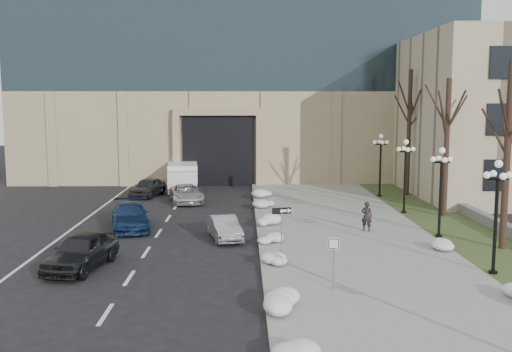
# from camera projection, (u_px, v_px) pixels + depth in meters

# --- Properties ---
(ground) EXTENTS (160.00, 160.00, 0.00)m
(ground) POSITION_uv_depth(u_px,v_px,m) (307.00, 337.00, 17.14)
(ground) COLOR black
(ground) RESTS_ON ground
(sidewalk) EXTENTS (9.00, 40.00, 0.12)m
(sidewalk) POSITION_uv_depth(u_px,v_px,m) (342.00, 231.00, 31.10)
(sidewalk) COLOR gray
(sidewalk) RESTS_ON ground
(curb) EXTENTS (0.30, 40.00, 0.14)m
(curb) POSITION_uv_depth(u_px,v_px,m) (260.00, 231.00, 31.00)
(curb) COLOR gray
(curb) RESTS_ON ground
(grass_strip) EXTENTS (4.00, 40.00, 0.10)m
(grass_strip) POSITION_uv_depth(u_px,v_px,m) (460.00, 231.00, 31.25)
(grass_strip) COLOR #364723
(grass_strip) RESTS_ON ground
(stone_wall) EXTENTS (0.50, 30.00, 0.70)m
(stone_wall) POSITION_uv_depth(u_px,v_px,m) (481.00, 218.00, 33.24)
(stone_wall) COLOR slate
(stone_wall) RESTS_ON ground
(car_a) EXTENTS (2.68, 4.78, 1.54)m
(car_a) POSITION_uv_depth(u_px,v_px,m) (81.00, 251.00, 24.17)
(car_a) COLOR black
(car_a) RESTS_ON ground
(car_b) EXTENTS (2.15, 3.93, 1.23)m
(car_b) POSITION_uv_depth(u_px,v_px,m) (224.00, 227.00, 29.48)
(car_b) COLOR #929499
(car_b) RESTS_ON ground
(car_c) EXTENTS (3.10, 5.26, 1.43)m
(car_c) POSITION_uv_depth(u_px,v_px,m) (130.00, 216.00, 31.93)
(car_c) COLOR navy
(car_c) RESTS_ON ground
(car_d) EXTENTS (2.99, 4.90, 1.27)m
(car_d) POSITION_uv_depth(u_px,v_px,m) (186.00, 194.00, 40.43)
(car_d) COLOR silver
(car_d) RESTS_ON ground
(car_e) EXTENTS (2.57, 4.41, 1.41)m
(car_e) POSITION_uv_depth(u_px,v_px,m) (148.00, 187.00, 43.05)
(car_e) COLOR #303135
(car_e) RESTS_ON ground
(pedestrian) EXTENTS (0.69, 0.57, 1.62)m
(pedestrian) POSITION_uv_depth(u_px,v_px,m) (367.00, 216.00, 30.81)
(pedestrian) COLOR black
(pedestrian) RESTS_ON sidewalk
(box_truck) EXTENTS (2.92, 6.88, 2.13)m
(box_truck) POSITION_uv_depth(u_px,v_px,m) (183.00, 177.00, 46.52)
(box_truck) COLOR silver
(box_truck) RESTS_ON ground
(one_way_sign) EXTENTS (0.91, 0.27, 2.42)m
(one_way_sign) POSITION_uv_depth(u_px,v_px,m) (285.00, 217.00, 25.26)
(one_way_sign) COLOR slate
(one_way_sign) RESTS_ON ground
(keep_sign) EXTENTS (0.43, 0.16, 2.06)m
(keep_sign) POSITION_uv_depth(u_px,v_px,m) (334.00, 252.00, 21.07)
(keep_sign) COLOR slate
(keep_sign) RESTS_ON ground
(snow_clump_a) EXTENTS (1.10, 1.60, 0.36)m
(snow_clump_a) POSITION_uv_depth(u_px,v_px,m) (296.00, 352.00, 15.45)
(snow_clump_a) COLOR white
(snow_clump_a) RESTS_ON sidewalk
(snow_clump_b) EXTENTS (1.10, 1.60, 0.36)m
(snow_clump_b) POSITION_uv_depth(u_px,v_px,m) (288.00, 304.00, 19.14)
(snow_clump_b) COLOR white
(snow_clump_b) RESTS_ON sidewalk
(snow_clump_c) EXTENTS (1.10, 1.60, 0.36)m
(snow_clump_c) POSITION_uv_depth(u_px,v_px,m) (277.00, 260.00, 24.50)
(snow_clump_c) COLOR white
(snow_clump_c) RESTS_ON sidewalk
(snow_clump_d) EXTENTS (1.10, 1.60, 0.36)m
(snow_clump_d) POSITION_uv_depth(u_px,v_px,m) (270.00, 240.00, 28.09)
(snow_clump_d) COLOR white
(snow_clump_d) RESTS_ON sidewalk
(snow_clump_e) EXTENTS (1.10, 1.60, 0.36)m
(snow_clump_e) POSITION_uv_depth(u_px,v_px,m) (268.00, 221.00, 32.57)
(snow_clump_e) COLOR white
(snow_clump_e) RESTS_ON sidewalk
(snow_clump_f) EXTENTS (1.10, 1.60, 0.36)m
(snow_clump_f) POSITION_uv_depth(u_px,v_px,m) (265.00, 205.00, 37.90)
(snow_clump_f) COLOR white
(snow_clump_f) RESTS_ON sidewalk
(snow_clump_g) EXTENTS (1.10, 1.60, 0.36)m
(snow_clump_g) POSITION_uv_depth(u_px,v_px,m) (263.00, 195.00, 42.10)
(snow_clump_g) COLOR white
(snow_clump_g) RESTS_ON sidewalk
(snow_clump_i) EXTENTS (1.10, 1.60, 0.36)m
(snow_clump_i) POSITION_uv_depth(u_px,v_px,m) (452.00, 248.00, 26.62)
(snow_clump_i) COLOR white
(snow_clump_i) RESTS_ON sidewalk
(lamppost_a) EXTENTS (1.18, 1.18, 4.76)m
(lamppost_a) POSITION_uv_depth(u_px,v_px,m) (497.00, 202.00, 22.89)
(lamppost_a) COLOR black
(lamppost_a) RESTS_ON ground
(lamppost_b) EXTENTS (1.18, 1.18, 4.76)m
(lamppost_b) POSITION_uv_depth(u_px,v_px,m) (441.00, 180.00, 29.34)
(lamppost_b) COLOR black
(lamppost_b) RESTS_ON ground
(lamppost_c) EXTENTS (1.18, 1.18, 4.76)m
(lamppost_c) POSITION_uv_depth(u_px,v_px,m) (405.00, 166.00, 35.78)
(lamppost_c) COLOR black
(lamppost_c) RESTS_ON ground
(lamppost_d) EXTENTS (1.18, 1.18, 4.76)m
(lamppost_d) POSITION_uv_depth(u_px,v_px,m) (381.00, 157.00, 42.23)
(lamppost_d) COLOR black
(lamppost_d) RESTS_ON ground
(tree_near) EXTENTS (3.20, 3.20, 9.00)m
(tree_near) POSITION_uv_depth(u_px,v_px,m) (509.00, 129.00, 26.56)
(tree_near) COLOR black
(tree_near) RESTS_ON ground
(tree_mid) EXTENTS (3.20, 3.20, 8.50)m
(tree_mid) POSITION_uv_depth(u_px,v_px,m) (447.00, 128.00, 34.53)
(tree_mid) COLOR black
(tree_mid) RESTS_ON ground
(tree_far) EXTENTS (3.20, 3.20, 9.50)m
(tree_far) POSITION_uv_depth(u_px,v_px,m) (409.00, 115.00, 42.39)
(tree_far) COLOR black
(tree_far) RESTS_ON ground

